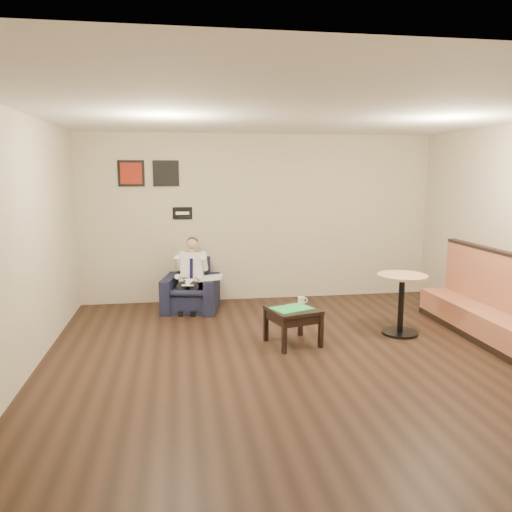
{
  "coord_description": "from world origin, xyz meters",
  "views": [
    {
      "loc": [
        -1.38,
        -5.34,
        2.17
      ],
      "look_at": [
        -0.35,
        1.2,
        1.05
      ],
      "focal_mm": 35.0,
      "sensor_mm": 36.0,
      "label": 1
    }
  ],
  "objects": [
    {
      "name": "smartphone",
      "position": [
        0.04,
        0.78,
        0.48
      ],
      "size": [
        0.15,
        0.09,
        0.01
      ],
      "primitive_type": "cube",
      "rotation": [
        0.0,
        0.0,
        0.1
      ],
      "color": "black",
      "rests_on": "side_table"
    },
    {
      "name": "wall_front",
      "position": [
        0.0,
        -3.0,
        1.4
      ],
      "size": [
        6.0,
        0.02,
        2.8
      ],
      "primitive_type": "cube",
      "color": "beige",
      "rests_on": "ground"
    },
    {
      "name": "armchair",
      "position": [
        -1.2,
        2.42,
        0.4
      ],
      "size": [
        0.98,
        0.98,
        0.8
      ],
      "primitive_type": "cube",
      "rotation": [
        0.0,
        0.0,
        -0.2
      ],
      "color": "black",
      "rests_on": "ground"
    },
    {
      "name": "seating_sign",
      "position": [
        -1.3,
        2.98,
        1.5
      ],
      "size": [
        0.32,
        0.02,
        0.2
      ],
      "primitive_type": "cube",
      "color": "black",
      "rests_on": "wall_back"
    },
    {
      "name": "ceiling",
      "position": [
        0.0,
        0.0,
        2.8
      ],
      "size": [
        6.0,
        6.0,
        0.02
      ],
      "primitive_type": "cube",
      "color": "white",
      "rests_on": "wall_back"
    },
    {
      "name": "green_folder",
      "position": [
        0.01,
        0.58,
        0.48
      ],
      "size": [
        0.57,
        0.5,
        0.01
      ],
      "primitive_type": "cube",
      "rotation": [
        0.0,
        0.0,
        0.41
      ],
      "color": "green",
      "rests_on": "side_table"
    },
    {
      "name": "banquette",
      "position": [
        2.59,
        0.63,
        0.57
      ],
      "size": [
        0.53,
        2.22,
        1.13
      ],
      "primitive_type": "cube",
      "color": "#A75D40",
      "rests_on": "ground"
    },
    {
      "name": "seated_man",
      "position": [
        -1.22,
        2.32,
        0.55
      ],
      "size": [
        0.67,
        0.87,
        1.1
      ],
      "primitive_type": null,
      "rotation": [
        0.0,
        0.0,
        -0.2
      ],
      "color": "white",
      "rests_on": "armchair"
    },
    {
      "name": "wall_left",
      "position": [
        -3.0,
        0.0,
        1.4
      ],
      "size": [
        0.02,
        6.0,
        2.8
      ],
      "primitive_type": "cube",
      "color": "beige",
      "rests_on": "ground"
    },
    {
      "name": "side_table",
      "position": [
        0.03,
        0.61,
        0.24
      ],
      "size": [
        0.71,
        0.71,
        0.47
      ],
      "primitive_type": "cube",
      "rotation": [
        0.0,
        0.0,
        0.27
      ],
      "color": "black",
      "rests_on": "ground"
    },
    {
      "name": "newspaper",
      "position": [
        -0.89,
        2.27,
        0.54
      ],
      "size": [
        0.41,
        0.48,
        0.01
      ],
      "primitive_type": "cube",
      "rotation": [
        0.0,
        0.0,
        -0.15
      ],
      "color": "silver",
      "rests_on": "armchair"
    },
    {
      "name": "lap_papers",
      "position": [
        -1.24,
        2.24,
        0.49
      ],
      "size": [
        0.22,
        0.28,
        0.01
      ],
      "primitive_type": "cube",
      "rotation": [
        0.0,
        0.0,
        -0.13
      ],
      "color": "white",
      "rests_on": "seated_man"
    },
    {
      "name": "cafe_table",
      "position": [
        1.56,
        0.78,
        0.41
      ],
      "size": [
        0.78,
        0.78,
        0.82
      ],
      "primitive_type": "cylinder",
      "rotation": [
        0.0,
        0.0,
        0.2
      ],
      "color": "tan",
      "rests_on": "ground"
    },
    {
      "name": "art_print_left",
      "position": [
        -2.1,
        2.98,
        2.15
      ],
      "size": [
        0.42,
        0.03,
        0.42
      ],
      "primitive_type": "cube",
      "color": "maroon",
      "rests_on": "wall_back"
    },
    {
      "name": "coffee_mug",
      "position": [
        0.18,
        0.78,
        0.52
      ],
      "size": [
        0.11,
        0.11,
        0.1
      ],
      "primitive_type": "cylinder",
      "rotation": [
        0.0,
        0.0,
        0.27
      ],
      "color": "white",
      "rests_on": "side_table"
    },
    {
      "name": "wall_back",
      "position": [
        0.0,
        3.0,
        1.4
      ],
      "size": [
        6.0,
        0.02,
        2.8
      ],
      "primitive_type": "cube",
      "color": "beige",
      "rests_on": "ground"
    },
    {
      "name": "ground",
      "position": [
        0.0,
        0.0,
        0.0
      ],
      "size": [
        6.0,
        6.0,
        0.0
      ],
      "primitive_type": "plane",
      "color": "black",
      "rests_on": "ground"
    },
    {
      "name": "art_print_right",
      "position": [
        -1.55,
        2.98,
        2.15
      ],
      "size": [
        0.42,
        0.03,
        0.42
      ],
      "primitive_type": "cube",
      "color": "black",
      "rests_on": "wall_back"
    }
  ]
}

